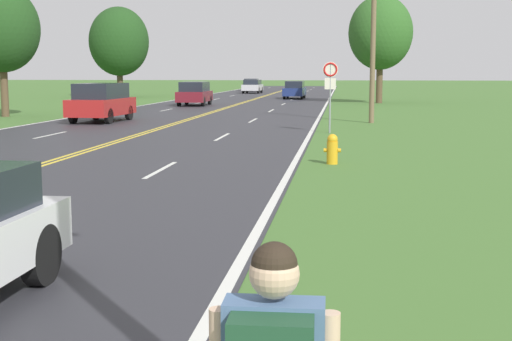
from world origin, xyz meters
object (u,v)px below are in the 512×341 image
tree_mid_treeline (1,29)px  car_maroon_van_mid_far (195,93)px  car_black_suv_horizon (251,84)px  tree_behind_sign (119,42)px  fire_hydrant (332,149)px  car_dark_blue_sedan_receding (295,90)px  tree_left_verge (381,33)px  car_red_suv_mid_near (102,102)px  car_silver_suv_distant (252,86)px  traffic_sign (330,79)px

tree_mid_treeline → car_maroon_van_mid_far: 16.06m
tree_mid_treeline → car_black_suv_horizon: (6.69, 51.90, -3.82)m
tree_behind_sign → car_maroon_van_mid_far: 20.07m
tree_mid_treeline → car_black_suv_horizon: 52.47m
tree_mid_treeline → car_maroon_van_mid_far: tree_mid_treeline is taller
fire_hydrant → car_dark_blue_sedan_receding: size_ratio=0.16×
fire_hydrant → tree_left_verge: bearing=85.4°
car_dark_blue_sedan_receding → car_maroon_van_mid_far: bearing=-23.1°
tree_behind_sign → car_black_suv_horizon: bearing=65.6°
car_red_suv_mid_near → car_dark_blue_sedan_receding: 31.58m
car_red_suv_mid_near → car_silver_suv_distant: bearing=0.4°
tree_left_verge → car_red_suv_mid_near: tree_left_verge is taller
tree_behind_sign → tree_mid_treeline: bearing=-83.9°
fire_hydrant → tree_behind_sign: tree_behind_sign is taller
car_red_suv_mid_near → car_silver_suv_distant: car_red_suv_mid_near is taller
car_black_suv_horizon → car_silver_suv_distant: bearing=-174.0°
tree_left_verge → car_silver_suv_distant: size_ratio=1.95×
traffic_sign → car_red_suv_mid_near: (-11.08, 5.06, -1.13)m
tree_behind_sign → car_dark_blue_sedan_receding: (16.94, -2.54, -4.44)m
tree_behind_sign → car_black_suv_horizon: 24.36m
car_silver_suv_distant → tree_left_verge: bearing=-150.3°
car_dark_blue_sedan_receding → car_black_suv_horizon: 25.36m
car_red_suv_mid_near → car_maroon_van_mid_far: car_red_suv_mid_near is taller
traffic_sign → car_silver_suv_distant: bearing=100.6°
tree_left_verge → car_red_suv_mid_near: (-14.32, -22.63, -4.36)m
fire_hydrant → car_maroon_van_mid_far: (-10.31, 31.54, 0.49)m
traffic_sign → car_dark_blue_sedan_receding: size_ratio=0.58×
traffic_sign → car_maroon_van_mid_far: 24.16m
fire_hydrant → traffic_sign: size_ratio=0.28×
car_maroon_van_mid_far → traffic_sign: bearing=-156.7°
tree_mid_treeline → car_dark_blue_sedan_receding: bearing=63.5°
tree_behind_sign → car_silver_suv_distant: tree_behind_sign is taller
car_red_suv_mid_near → car_maroon_van_mid_far: size_ratio=1.02×
tree_mid_treeline → tree_left_verge: bearing=43.0°
traffic_sign → car_maroon_van_mid_far: bearing=114.6°
tree_left_verge → car_maroon_van_mid_far: bearing=-156.6°
car_maroon_van_mid_far → car_silver_suv_distant: bearing=-2.2°
traffic_sign → tree_mid_treeline: (-17.58, 8.26, 2.54)m
tree_mid_treeline → car_dark_blue_sedan_receding: tree_mid_treeline is taller
car_red_suv_mid_near → car_black_suv_horizon: car_red_suv_mid_near is taller
fire_hydrant → car_dark_blue_sedan_receding: 45.58m
fire_hydrant → car_silver_suv_distant: car_silver_suv_distant is taller
car_maroon_van_mid_far → tree_mid_treeline: bearing=149.8°
car_dark_blue_sedan_receding → car_red_suv_mid_near: bearing=-12.2°
traffic_sign → car_black_suv_horizon: 61.15m
car_red_suv_mid_near → car_maroon_van_mid_far: 16.91m
tree_behind_sign → car_dark_blue_sedan_receding: tree_behind_sign is taller
car_silver_suv_distant → car_black_suv_horizon: size_ratio=1.00×
traffic_sign → car_black_suv_horizon: (-10.89, 60.16, -1.27)m
fire_hydrant → car_maroon_van_mid_far: 33.19m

